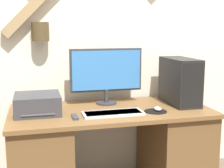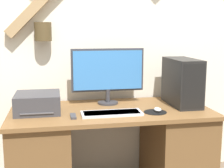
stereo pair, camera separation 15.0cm
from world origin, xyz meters
TOP-DOWN VIEW (x-y plane):
  - wall_back at (-0.01, 0.77)m, footprint 6.40×0.19m
  - desk at (0.00, 0.36)m, footprint 1.53×0.72m
  - monitor at (0.01, 0.55)m, footprint 0.60×0.17m
  - keyboard at (-0.02, 0.21)m, footprint 0.44×0.17m
  - mousepad at (0.31, 0.21)m, footprint 0.17×0.17m
  - mouse at (0.33, 0.22)m, footprint 0.05×0.07m
  - computer_tower at (0.60, 0.40)m, footprint 0.20×0.43m
  - printer at (-0.55, 0.39)m, footprint 0.33×0.34m
  - remote_control at (-0.30, 0.19)m, footprint 0.04×0.12m

SIDE VIEW (x-z plane):
  - desk at x=0.00m, z-range 0.01..0.72m
  - mousepad at x=0.31m, z-range 0.70..0.71m
  - remote_control at x=-0.30m, z-range 0.70..0.72m
  - keyboard at x=-0.02m, z-range 0.70..0.72m
  - mouse at x=0.33m, z-range 0.71..0.74m
  - printer at x=-0.55m, z-range 0.70..0.84m
  - computer_tower at x=0.60m, z-range 0.70..1.08m
  - monitor at x=0.01m, z-range 0.74..1.20m
  - wall_back at x=-0.01m, z-range 0.02..2.72m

